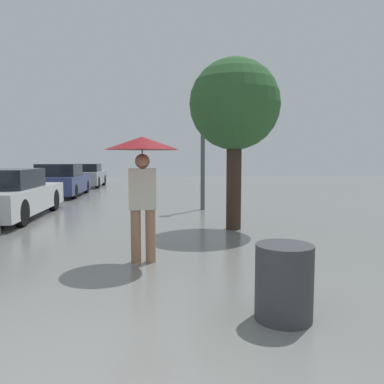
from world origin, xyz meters
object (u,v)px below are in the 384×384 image
object	(u,v)px
parked_car_farthest	(87,176)
trash_bin	(284,282)
tree	(235,107)
parked_car_third	(61,181)
pedestrian	(142,162)
parked_car_second	(6,195)
street_lamp	(203,128)

from	to	relation	value
parked_car_farthest	trash_bin	size ratio (longest dim) A/B	5.28
tree	trash_bin	xyz separation A→B (m)	(-0.48, -4.58, -2.27)
parked_car_third	parked_car_farthest	bearing A→B (deg)	88.23
pedestrian	trash_bin	xyz separation A→B (m)	(1.40, -2.12, -1.12)
pedestrian	tree	distance (m)	3.30
trash_bin	parked_car_third	bearing A→B (deg)	112.26
parked_car_second	tree	world-z (taller)	tree
parked_car_second	street_lamp	xyz separation A→B (m)	(5.24, 1.16, 1.85)
pedestrian	trash_bin	distance (m)	2.77
pedestrian	parked_car_farthest	size ratio (longest dim) A/B	0.48
parked_car_third	pedestrian	bearing A→B (deg)	-70.30
parked_car_third	street_lamp	size ratio (longest dim) A/B	1.05
pedestrian	tree	xyz separation A→B (m)	(1.87, 2.46, 1.15)
street_lamp	parked_car_second	bearing A→B (deg)	-167.54
tree	trash_bin	distance (m)	5.13
parked_car_second	trash_bin	size ratio (longest dim) A/B	6.01
parked_car_second	parked_car_farthest	distance (m)	10.88
parked_car_farthest	tree	bearing A→B (deg)	-67.28
parked_car_third	parked_car_farthest	world-z (taller)	parked_car_third
pedestrian	parked_car_third	xyz separation A→B (m)	(-3.69, 10.31, -0.87)
tree	parked_car_second	bearing A→B (deg)	159.73
parked_car_farthest	street_lamp	distance (m)	11.15
parked_car_third	street_lamp	bearing A→B (deg)	-41.41
tree	pedestrian	bearing A→B (deg)	-127.31
street_lamp	pedestrian	bearing A→B (deg)	-105.80
pedestrian	parked_car_farthest	bearing A→B (deg)	102.95
parked_car_farthest	street_lamp	bearing A→B (deg)	-62.17
tree	street_lamp	distance (m)	3.21
parked_car_third	trash_bin	bearing A→B (deg)	-67.74
parked_car_third	tree	world-z (taller)	tree
parked_car_second	street_lamp	distance (m)	5.67
parked_car_third	parked_car_farthest	distance (m)	5.06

